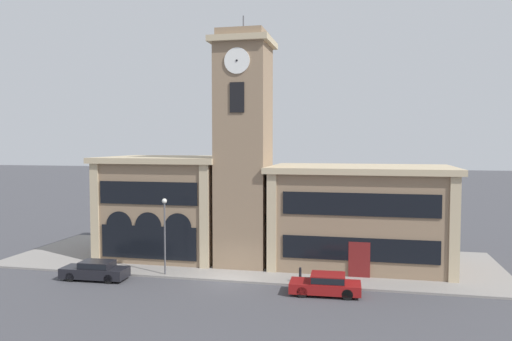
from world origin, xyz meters
name	(u,v)px	position (x,y,z in m)	size (l,w,h in m)	color
ground_plane	(227,282)	(0.00, 0.00, 0.00)	(300.00, 300.00, 0.00)	#424247
sidewalk_kerb	(249,260)	(0.00, 6.51, 0.07)	(39.08, 13.02, 0.15)	gray
clock_tower	(244,149)	(0.00, 4.75, 9.11)	(4.57, 4.57, 19.31)	#897056
town_hall_left_wing	(169,206)	(-7.12, 6.89, 4.25)	(10.47, 8.90, 8.45)	#897056
town_hall_right_wing	(360,216)	(8.89, 6.90, 3.94)	(14.01, 8.90, 7.82)	#897056
parked_car_near	(95,270)	(-9.24, -1.37, 0.70)	(4.68, 1.91, 1.33)	black
parked_car_mid	(326,284)	(6.89, -1.37, 0.71)	(4.53, 2.06, 1.34)	maroon
street_lamp	(165,224)	(-4.81, 0.55, 3.78)	(0.36, 0.36, 5.50)	#4C4C51
bollard	(300,275)	(5.00, 0.50, 0.67)	(0.18, 0.18, 1.06)	black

